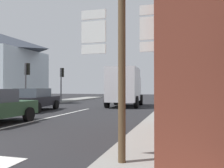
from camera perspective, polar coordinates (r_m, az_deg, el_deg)
ground_plane at (r=15.95m, az=-8.10°, el=-6.30°), size 80.00×80.00×0.00m
sidewalk_right at (r=12.59m, az=14.16°, el=-7.44°), size 2.40×44.00×0.14m
lane_centre_stripe at (r=12.42m, az=-15.71°, el=-7.82°), size 0.16×12.00×0.01m
sedan_far at (r=16.85m, az=-17.50°, el=-3.38°), size 2.28×4.35×1.47m
delivery_truck at (r=19.76m, az=2.94°, el=-0.45°), size 2.74×5.12×3.05m
route_sign_post at (r=4.63m, az=2.32°, el=3.89°), size 1.66×0.14×3.20m
traffic_light_far_left at (r=25.23m, az=-11.54°, el=1.60°), size 0.30×0.49×3.48m
traffic_light_far_right at (r=23.45m, az=12.77°, el=1.54°), size 0.30×0.49×3.35m
traffic_light_near_right at (r=16.05m, az=11.30°, el=3.18°), size 0.30×0.49×3.56m
traffic_light_near_left at (r=20.28m, az=-19.09°, el=2.07°), size 0.30×0.49×3.42m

